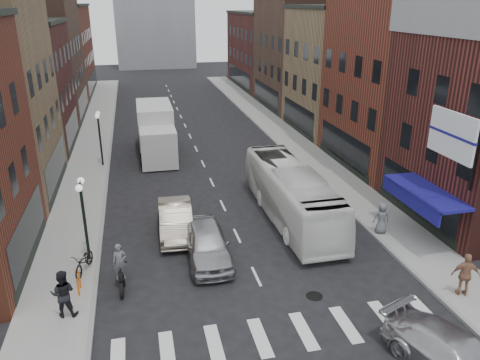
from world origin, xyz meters
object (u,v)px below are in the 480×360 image
(bike_rack, at_px, (79,283))
(transit_bus, at_px, (291,194))
(billboard_sign, at_px, (453,136))
(sedan_left_near, at_px, (207,243))
(streetlamp_near, at_px, (83,206))
(parked_bicycle, at_px, (84,261))
(box_truck, at_px, (156,131))
(curb_car, at_px, (455,356))
(ped_right_c, at_px, (382,218))
(streetlamp_far, at_px, (99,129))
(sedan_left_far, at_px, (176,220))
(ped_left_solo, at_px, (63,294))
(motorcycle_rider, at_px, (120,268))
(ped_right_b, at_px, (466,275))

(bike_rack, distance_m, transit_bus, 12.18)
(billboard_sign, height_order, sedan_left_near, billboard_sign)
(streetlamp_near, distance_m, parked_bicycle, 2.51)
(parked_bicycle, bearing_deg, bike_rack, -76.88)
(billboard_sign, distance_m, streetlamp_near, 16.68)
(billboard_sign, relative_size, parked_bicycle, 1.91)
(sedan_left_near, bearing_deg, transit_bus, 33.19)
(box_truck, xyz_separation_m, transit_bus, (6.66, -13.74, -0.39))
(billboard_sign, relative_size, sedan_left_near, 0.74)
(sedan_left_near, relative_size, curb_car, 0.99)
(curb_car, height_order, ped_right_c, ped_right_c)
(sedan_left_near, bearing_deg, billboard_sign, -12.91)
(streetlamp_far, distance_m, curb_car, 27.14)
(streetlamp_near, relative_size, sedan_left_far, 0.84)
(ped_right_c, bearing_deg, transit_bus, -28.18)
(billboard_sign, xyz_separation_m, sedan_left_near, (-10.49, 2.50, -5.28))
(streetlamp_near, distance_m, streetlamp_far, 14.00)
(parked_bicycle, bearing_deg, transit_bus, 34.57)
(streetlamp_near, relative_size, curb_car, 0.82)
(curb_car, distance_m, ped_right_c, 9.89)
(streetlamp_far, xyz_separation_m, ped_left_solo, (-0.58, -18.21, -1.79))
(motorcycle_rider, relative_size, sedan_left_near, 0.43)
(streetlamp_far, bearing_deg, bike_rack, -90.69)
(billboard_sign, xyz_separation_m, ped_right_c, (-1.19, 2.93, -5.14))
(box_truck, relative_size, parked_bicycle, 4.57)
(sedan_left_near, bearing_deg, ped_right_b, -28.46)
(ped_left_solo, height_order, ped_right_c, ped_left_solo)
(motorcycle_rider, xyz_separation_m, curb_car, (10.72, -7.51, -0.27))
(motorcycle_rider, bearing_deg, transit_bus, 24.69)
(motorcycle_rider, xyz_separation_m, ped_right_b, (13.82, -3.84, 0.10))
(streetlamp_near, height_order, ped_left_solo, streetlamp_near)
(streetlamp_near, xyz_separation_m, curb_car, (12.25, -10.12, -2.18))
(box_truck, bearing_deg, ped_right_c, -57.23)
(motorcycle_rider, relative_size, ped_left_solo, 1.10)
(transit_bus, xyz_separation_m, sedan_left_far, (-6.51, -0.41, -0.71))
(bike_rack, bearing_deg, streetlamp_near, 85.76)
(bike_rack, height_order, ped_left_solo, ped_left_solo)
(ped_right_b, bearing_deg, box_truck, -43.25)
(motorcycle_rider, bearing_deg, streetlamp_near, 116.62)
(billboard_sign, height_order, box_truck, billboard_sign)
(sedan_left_near, bearing_deg, box_truck, 94.98)
(motorcycle_rider, bearing_deg, box_truck, 78.31)
(ped_right_b, xyz_separation_m, ped_right_c, (-0.55, 5.88, -0.11))
(box_truck, distance_m, sedan_left_near, 17.24)
(streetlamp_near, xyz_separation_m, sedan_left_near, (5.50, -1.00, -2.06))
(streetlamp_near, height_order, sedan_left_near, streetlamp_near)
(billboard_sign, distance_m, parked_bicycle, 17.16)
(box_truck, relative_size, ped_left_solo, 4.54)
(streetlamp_near, relative_size, ped_left_solo, 2.11)
(parked_bicycle, bearing_deg, ped_right_c, 18.75)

